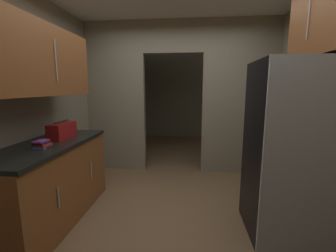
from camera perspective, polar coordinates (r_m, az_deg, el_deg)
The scene contains 9 objects.
ground at distance 2.78m, azimuth 0.59°, elevation -22.94°, with size 20.00×20.00×0.00m, color brown.
kitchen_partition at distance 3.97m, azimuth 3.29°, elevation 8.28°, with size 3.32×0.12×2.63m.
adjoining_room_shell at distance 5.97m, azimuth 3.84°, elevation 7.88°, with size 3.32×3.00×2.63m.
refrigerator at distance 2.55m, azimuth 29.49°, elevation -5.66°, with size 0.82×0.77×1.76m.
lower_cabinet_run at distance 2.90m, azimuth -27.80°, elevation -12.66°, with size 0.64×1.61×0.91m.
upper_cabinet_counterside at distance 2.71m, azimuth -30.05°, elevation 14.22°, with size 0.36×1.45×0.71m.
upper_cabinet_fridgeside at distance 2.76m, azimuth 36.01°, elevation 22.62°, with size 0.36×0.90×0.82m.
boombox at distance 2.94m, azimuth -25.47°, elevation -1.08°, with size 0.17×0.39×0.21m.
book_stack at distance 2.56m, azimuth -29.54°, elevation -4.14°, with size 0.14×0.18×0.08m.
Camera 1 is at (0.21, -2.34, 1.50)m, focal length 23.87 mm.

